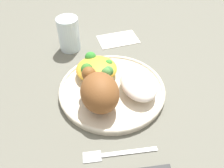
{
  "coord_description": "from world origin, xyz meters",
  "views": [
    {
      "loc": [
        -0.38,
        0.11,
        0.41
      ],
      "look_at": [
        0.0,
        0.0,
        0.03
      ],
      "focal_mm": 38.03,
      "sensor_mm": 36.0,
      "label": 1
    }
  ],
  "objects_px": {
    "fork": "(116,154)",
    "water_glass": "(69,34)",
    "rice_pile": "(139,84)",
    "roasted_chicken": "(99,92)",
    "plate": "(112,90)",
    "mac_cheese_with_broccoli": "(97,68)",
    "napkin": "(118,39)"
  },
  "relations": [
    {
      "from": "fork",
      "to": "water_glass",
      "type": "relative_size",
      "value": 1.5
    },
    {
      "from": "rice_pile",
      "to": "fork",
      "type": "relative_size",
      "value": 0.76
    },
    {
      "from": "roasted_chicken",
      "to": "rice_pile",
      "type": "distance_m",
      "value": 0.1
    },
    {
      "from": "plate",
      "to": "water_glass",
      "type": "distance_m",
      "value": 0.22
    },
    {
      "from": "roasted_chicken",
      "to": "mac_cheese_with_broccoli",
      "type": "bearing_deg",
      "value": -9.96
    },
    {
      "from": "mac_cheese_with_broccoli",
      "to": "fork",
      "type": "height_order",
      "value": "mac_cheese_with_broccoli"
    },
    {
      "from": "plate",
      "to": "roasted_chicken",
      "type": "xyz_separation_m",
      "value": [
        -0.04,
        0.04,
        0.05
      ]
    },
    {
      "from": "roasted_chicken",
      "to": "napkin",
      "type": "distance_m",
      "value": 0.29
    },
    {
      "from": "plate",
      "to": "napkin",
      "type": "height_order",
      "value": "plate"
    },
    {
      "from": "mac_cheese_with_broccoli",
      "to": "fork",
      "type": "bearing_deg",
      "value": 175.64
    },
    {
      "from": "mac_cheese_with_broccoli",
      "to": "plate",
      "type": "bearing_deg",
      "value": -158.06
    },
    {
      "from": "roasted_chicken",
      "to": "rice_pile",
      "type": "height_order",
      "value": "roasted_chicken"
    },
    {
      "from": "rice_pile",
      "to": "mac_cheese_with_broccoli",
      "type": "height_order",
      "value": "mac_cheese_with_broccoli"
    },
    {
      "from": "plate",
      "to": "water_glass",
      "type": "height_order",
      "value": "water_glass"
    },
    {
      "from": "napkin",
      "to": "rice_pile",
      "type": "bearing_deg",
      "value": 173.67
    },
    {
      "from": "mac_cheese_with_broccoli",
      "to": "fork",
      "type": "xyz_separation_m",
      "value": [
        -0.21,
        0.02,
        -0.03
      ]
    },
    {
      "from": "fork",
      "to": "napkin",
      "type": "xyz_separation_m",
      "value": [
        0.37,
        -0.12,
        -0.0
      ]
    },
    {
      "from": "plate",
      "to": "fork",
      "type": "bearing_deg",
      "value": 166.12
    },
    {
      "from": "water_glass",
      "to": "plate",
      "type": "bearing_deg",
      "value": -162.55
    },
    {
      "from": "napkin",
      "to": "plate",
      "type": "bearing_deg",
      "value": 158.93
    },
    {
      "from": "mac_cheese_with_broccoli",
      "to": "napkin",
      "type": "xyz_separation_m",
      "value": [
        0.15,
        -0.1,
        -0.03
      ]
    },
    {
      "from": "fork",
      "to": "mac_cheese_with_broccoli",
      "type": "bearing_deg",
      "value": -4.36
    },
    {
      "from": "rice_pile",
      "to": "water_glass",
      "type": "bearing_deg",
      "value": 27.35
    },
    {
      "from": "plate",
      "to": "rice_pile",
      "type": "relative_size",
      "value": 2.29
    },
    {
      "from": "rice_pile",
      "to": "water_glass",
      "type": "height_order",
      "value": "water_glass"
    },
    {
      "from": "roasted_chicken",
      "to": "fork",
      "type": "bearing_deg",
      "value": -179.38
    },
    {
      "from": "water_glass",
      "to": "napkin",
      "type": "relative_size",
      "value": 0.8
    },
    {
      "from": "rice_pile",
      "to": "fork",
      "type": "xyz_separation_m",
      "value": [
        -0.13,
        0.09,
        -0.03
      ]
    },
    {
      "from": "plate",
      "to": "rice_pile",
      "type": "distance_m",
      "value": 0.07
    },
    {
      "from": "mac_cheese_with_broccoli",
      "to": "water_glass",
      "type": "distance_m",
      "value": 0.16
    },
    {
      "from": "fork",
      "to": "plate",
      "type": "bearing_deg",
      "value": -13.88
    },
    {
      "from": "plate",
      "to": "napkin",
      "type": "xyz_separation_m",
      "value": [
        0.21,
        -0.08,
        -0.01
      ]
    }
  ]
}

